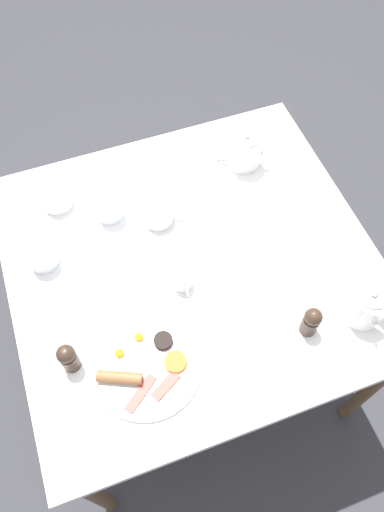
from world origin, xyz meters
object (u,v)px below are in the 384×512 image
napkin_folded (248,348)px  knife_by_plate (150,170)px  spoon_for_tea (230,229)px  water_glass_tall (42,255)px  teacup_with_saucer_left (58,200)px  creamer_jug (182,280)px  teapot_far (366,304)px  teapot_near (244,151)px  water_glass_short (109,206)px  teacup_with_saucer_right (159,216)px  breakfast_plate (145,365)px  salt_grinder (311,321)px  pepper_grinder (68,358)px  fork_by_plate (294,245)px

napkin_folded → knife_by_plate: napkin_folded is taller
knife_by_plate → spoon_for_tea: (0.30, 0.16, 0.00)m
water_glass_tall → teacup_with_saucer_left: bearing=156.2°
creamer_jug → knife_by_plate: 0.44m
creamer_jug → knife_by_plate: bearing=174.5°
teapot_far → water_glass_tall: 0.90m
teapot_near → water_glass_short: (0.05, -0.46, -0.01)m
teacup_with_saucer_right → napkin_folded: size_ratio=1.02×
water_glass_short → breakfast_plate: bearing=-5.0°
teapot_near → water_glass_tall: size_ratio=2.11×
teapot_far → knife_by_plate: size_ratio=0.95×
teapot_far → water_glass_short: teapot_far is taller
water_glass_short → knife_by_plate: (-0.13, 0.17, -0.05)m
teacup_with_saucer_right → spoon_for_tea: 0.22m
teapot_far → salt_grinder: teapot_far is taller
pepper_grinder → water_glass_tall: bearing=-179.1°
salt_grinder → fork_by_plate: 0.27m
breakfast_plate → water_glass_tall: bearing=-155.5°
water_glass_short → knife_by_plate: size_ratio=0.46×
pepper_grinder → teacup_with_saucer_right: bearing=135.2°
pepper_grinder → salt_grinder: same height
teapot_far → fork_by_plate: (-0.26, -0.08, -0.06)m
breakfast_plate → teacup_with_saucer_left: (-0.58, -0.10, 0.02)m
teacup_with_saucer_left → creamer_jug: bearing=34.3°
knife_by_plate → teapot_near: bearing=75.9°
salt_grinder → breakfast_plate: bearing=-96.6°
creamer_jug → napkin_folded: bearing=22.6°
teapot_far → teacup_with_saucer_right: (-0.48, -0.42, -0.03)m
teapot_far → teacup_with_saucer_right: bearing=-131.4°
napkin_folded → teacup_with_saucer_right: bearing=-168.7°
teapot_near → teacup_with_saucer_left: 0.61m
napkin_folded → fork_by_plate: (-0.25, 0.26, -0.00)m
fork_by_plate → water_glass_tall: bearing=-105.4°
breakfast_plate → water_glass_tall: water_glass_tall is taller
napkin_folded → knife_by_plate: bearing=-175.1°
teapot_near → breakfast_plate: bearing=-99.6°
creamer_jug → pepper_grinder: bearing=-70.6°
napkin_folded → spoon_for_tea: size_ratio=0.93×
water_glass_short → teacup_with_saucer_right: bearing=61.1°
water_glass_short → spoon_for_tea: size_ratio=0.57×
pepper_grinder → napkin_folded: bearing=75.4°
knife_by_plate → water_glass_short: bearing=-52.6°
fork_by_plate → knife_by_plate: (-0.42, -0.31, 0.00)m
salt_grinder → water_glass_short: bearing=-143.9°
breakfast_plate → creamer_jug: (-0.19, 0.17, 0.02)m
water_glass_short → napkin_folded: (0.54, 0.23, -0.04)m
napkin_folded → creamer_jug: bearing=-157.4°
water_glass_tall → napkin_folded: size_ratio=0.53×
water_glass_short → napkin_folded: water_glass_short is taller
teapot_near → salt_grinder: 0.60m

